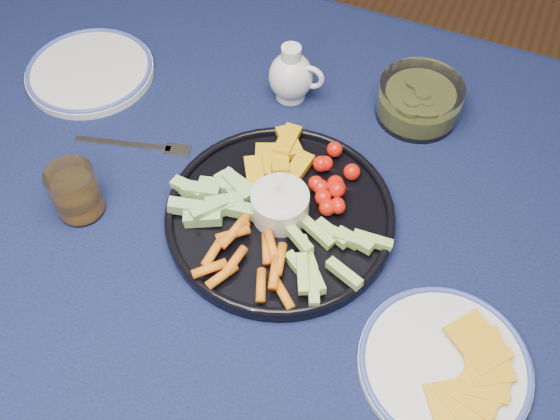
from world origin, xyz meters
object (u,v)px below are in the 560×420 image
at_px(creamer_pitcher, 292,76).
at_px(juice_tumbler, 76,194).
at_px(dining_table, 308,277).
at_px(cheese_plate, 445,364).
at_px(pickle_bowl, 419,101).
at_px(side_plate_extra, 90,71).
at_px(crudite_platter, 278,212).

distance_m(creamer_pitcher, juice_tumbler, 0.38).
bearing_deg(dining_table, cheese_plate, -24.81).
distance_m(dining_table, cheese_plate, 0.26).
bearing_deg(pickle_bowl, creamer_pitcher, -168.43).
bearing_deg(pickle_bowl, juice_tumbler, -135.99).
height_order(creamer_pitcher, pickle_bowl, creamer_pitcher).
bearing_deg(dining_table, side_plate_extra, 159.87).
xyz_separation_m(creamer_pitcher, juice_tumbler, (-0.19, -0.33, -0.01)).
relative_size(juice_tumbler, side_plate_extra, 0.37).
distance_m(dining_table, side_plate_extra, 0.51).
xyz_separation_m(dining_table, creamer_pitcher, (-0.14, 0.26, 0.13)).
bearing_deg(juice_tumbler, cheese_plate, -2.90).
xyz_separation_m(cheese_plate, side_plate_extra, (-0.69, 0.27, -0.00)).
bearing_deg(dining_table, creamer_pitcher, 117.93).
xyz_separation_m(pickle_bowl, cheese_plate, (0.15, -0.40, -0.02)).
height_order(juice_tumbler, side_plate_extra, juice_tumbler).
bearing_deg(pickle_bowl, dining_table, -101.69).
bearing_deg(crudite_platter, dining_table, -21.28).
height_order(creamer_pitcher, juice_tumbler, creamer_pitcher).
bearing_deg(cheese_plate, dining_table, 155.19).
bearing_deg(dining_table, crudite_platter, 158.72).
bearing_deg(pickle_bowl, cheese_plate, -69.48).
bearing_deg(side_plate_extra, cheese_plate, -21.62).
relative_size(creamer_pitcher, side_plate_extra, 0.47).
bearing_deg(crudite_platter, creamer_pitcher, 108.65).
bearing_deg(juice_tumbler, creamer_pitcher, 60.82).
distance_m(dining_table, crudite_platter, 0.12).
xyz_separation_m(crudite_platter, cheese_plate, (0.27, -0.12, -0.01)).
distance_m(pickle_bowl, side_plate_extra, 0.55).
relative_size(dining_table, crudite_platter, 5.14).
distance_m(crudite_platter, pickle_bowl, 0.31).
relative_size(crudite_platter, juice_tumbler, 4.04).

